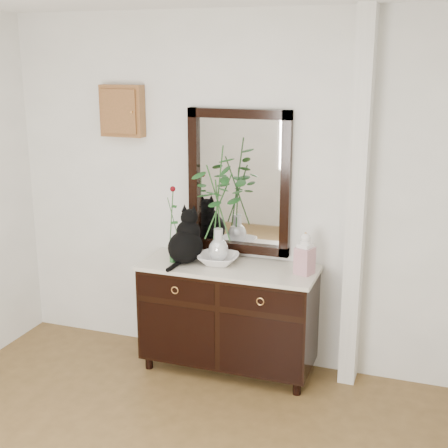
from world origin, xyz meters
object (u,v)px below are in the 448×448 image
at_px(sideboard, 228,313).
at_px(ginger_jar, 305,253).
at_px(lotus_bowl, 218,259).
at_px(cat, 185,236).

distance_m(sideboard, ginger_jar, 0.78).
height_order(sideboard, ginger_jar, ginger_jar).
bearing_deg(lotus_bowl, ginger_jar, 0.07).
bearing_deg(cat, ginger_jar, 4.32).
distance_m(sideboard, lotus_bowl, 0.42).
xyz_separation_m(cat, ginger_jar, (0.91, 0.04, -0.05)).
bearing_deg(cat, sideboard, 5.05).
relative_size(cat, ginger_jar, 1.30).
relative_size(sideboard, ginger_jar, 4.25).
distance_m(sideboard, cat, 0.67).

